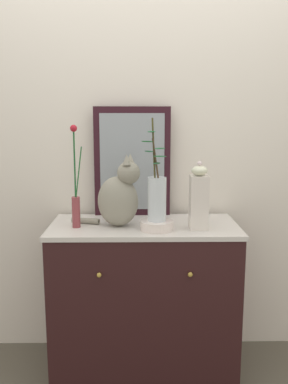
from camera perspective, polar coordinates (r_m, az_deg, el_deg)
ground_plane at (r=2.62m, az=0.00°, el=-23.15°), size 6.00×6.00×0.00m
wall_back at (r=2.51m, az=-0.10°, el=6.97°), size 4.40×0.08×2.60m
sideboard at (r=2.41m, az=0.00°, el=-14.50°), size 1.03×0.51×0.87m
mirror_leaning at (r=2.43m, az=-1.64°, el=4.19°), size 0.45×0.03×0.64m
cat_sitting at (r=2.20m, az=-3.45°, el=-0.64°), size 0.39×0.21×0.39m
vase_slim_green at (r=2.20m, az=-9.41°, el=-0.92°), size 0.06×0.04×0.54m
bowl_porcelain at (r=2.15m, az=1.79°, el=-4.61°), size 0.17×0.17×0.05m
vase_glass_clear at (r=2.11m, az=1.78°, el=-0.59°), size 0.14×0.14×0.53m
jar_lidded_porcelain at (r=2.16m, az=7.59°, el=-0.87°), size 0.09×0.09×0.36m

